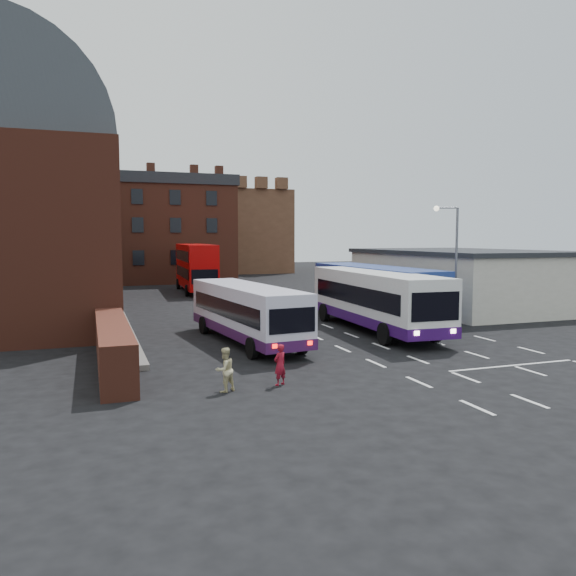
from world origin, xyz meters
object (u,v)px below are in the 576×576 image
object	(u,v)px
pedestrian_beige	(225,370)
bus_blue	(375,288)
bus_white_outbound	(246,309)
street_lamp	(452,255)
bus_white_inbound	(375,296)
pedestrian_red	(280,365)
bus_red_double	(196,267)

from	to	relation	value
pedestrian_beige	bus_blue	bearing A→B (deg)	-160.07
bus_blue	pedestrian_beige	distance (m)	18.56
bus_white_outbound	street_lamp	size ratio (longest dim) A/B	1.52
bus_blue	pedestrian_beige	world-z (taller)	bus_blue
bus_white_inbound	bus_blue	size ratio (longest dim) A/B	0.99
bus_white_outbound	street_lamp	bearing A→B (deg)	-4.22
bus_white_outbound	pedestrian_red	xyz separation A→B (m)	(-1.02, -8.16, -0.94)
street_lamp	bus_white_inbound	bearing A→B (deg)	173.89
bus_blue	pedestrian_red	bearing A→B (deg)	49.17
bus_white_inbound	pedestrian_beige	size ratio (longest dim) A/B	8.12
bus_blue	pedestrian_beige	xyz separation A→B (m)	(-12.82, -13.37, -1.23)
bus_white_outbound	bus_white_inbound	xyz separation A→B (m)	(7.59, 0.85, 0.28)
bus_blue	bus_red_double	world-z (taller)	bus_red_double
bus_white_outbound	bus_blue	bearing A→B (deg)	21.31
street_lamp	bus_blue	bearing A→B (deg)	116.89
bus_white_inbound	bus_red_double	world-z (taller)	bus_red_double
street_lamp	pedestrian_beige	size ratio (longest dim) A/B	4.63
bus_white_inbound	street_lamp	bearing A→B (deg)	176.26
pedestrian_beige	bus_white_outbound	bearing A→B (deg)	-136.26
bus_red_double	street_lamp	world-z (taller)	street_lamp
bus_red_double	bus_blue	bearing A→B (deg)	112.09
pedestrian_red	street_lamp	bearing A→B (deg)	-174.16
street_lamp	pedestrian_beige	world-z (taller)	street_lamp
bus_blue	street_lamp	xyz separation A→B (m)	(2.37, -4.68, 2.21)
bus_red_double	pedestrian_beige	world-z (taller)	bus_red_double
bus_red_double	pedestrian_red	bearing A→B (deg)	87.21
bus_blue	pedestrian_red	world-z (taller)	bus_blue
bus_red_double	pedestrian_red	distance (m)	34.70
bus_white_outbound	bus_blue	world-z (taller)	bus_blue
bus_white_outbound	bus_white_inbound	bearing A→B (deg)	0.47
bus_white_inbound	street_lamp	distance (m)	5.12
bus_white_outbound	pedestrian_red	world-z (taller)	bus_white_outbound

